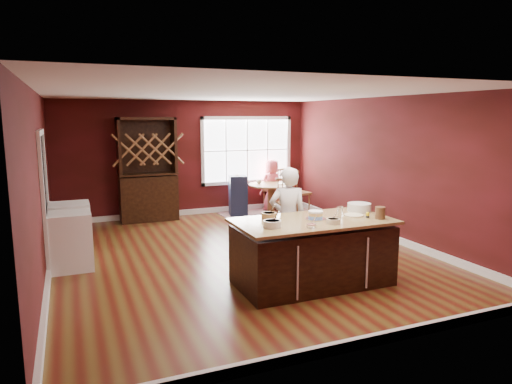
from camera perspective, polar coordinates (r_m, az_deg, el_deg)
room_shell at (r=7.58m, az=-2.17°, el=2.01°), size 7.00×7.00×7.00m
window at (r=11.32m, az=-1.14°, el=5.24°), size 2.36×0.10×1.66m
doorway at (r=7.77m, az=-24.83°, el=-1.11°), size 0.08×1.26×2.13m
kitchen_island at (r=6.47m, az=7.07°, el=-7.62°), size 2.19×1.15×0.92m
dining_table at (r=10.79m, az=1.92°, el=-0.14°), size 1.08×1.08×0.75m
baker at (r=7.02m, az=3.99°, el=-3.26°), size 0.66×0.53×1.58m
layer_cake at (r=6.37m, az=7.46°, el=-2.89°), size 0.29×0.29×0.12m
bowl_blue at (r=5.87m, az=2.02°, el=-4.01°), size 0.23×0.23×0.09m
bowl_yellow at (r=6.38m, az=1.63°, el=-2.97°), size 0.21×0.21×0.08m
bowl_pink at (r=5.89m, az=6.93°, el=-4.22°), size 0.13×0.13×0.05m
bowl_olive at (r=6.15m, az=9.62°, el=-3.62°), size 0.18×0.18×0.07m
drinking_glass at (r=6.50m, az=10.46°, el=-2.51°), size 0.08×0.08×0.16m
dinner_plate at (r=6.69m, az=12.10°, el=-2.85°), size 0.28×0.28×0.02m
white_tub at (r=7.03m, az=12.78°, el=-1.86°), size 0.35×0.35×0.12m
stoneware_crock at (r=6.57m, az=15.25°, el=-2.53°), size 0.14×0.14×0.17m
toy_figurine at (r=6.59m, az=13.79°, el=-2.81°), size 0.05×0.05×0.08m
rug at (r=10.89m, az=1.90°, el=-2.88°), size 2.30×1.85×0.01m
chair_east at (r=11.13m, az=5.44°, el=0.15°), size 0.50×0.51×1.08m
chair_south at (r=10.02m, az=3.88°, el=-1.10°), size 0.47×0.46×1.00m
chair_north at (r=11.68m, az=2.16°, el=0.52°), size 0.59×0.58×1.04m
seated_woman at (r=11.36m, az=1.98°, el=0.87°), size 0.70×0.54×1.28m
high_chair at (r=10.79m, az=-2.26°, el=-0.34°), size 0.47×0.47×1.00m
toddler at (r=10.79m, az=-2.47°, el=1.34°), size 0.18×0.14×0.26m
table_plate at (r=10.78m, az=3.25°, el=1.04°), size 0.22×0.22×0.02m
table_cup at (r=10.81m, az=0.37°, el=1.29°), size 0.13×0.13×0.09m
hutch at (r=10.46m, az=-13.40°, el=2.74°), size 1.26×0.53×2.31m
washer at (r=7.57m, az=-22.11°, el=-5.70°), size 0.61×0.59×0.89m
dryer at (r=8.19m, az=-22.16°, el=-4.49°), size 0.63×0.61×0.92m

